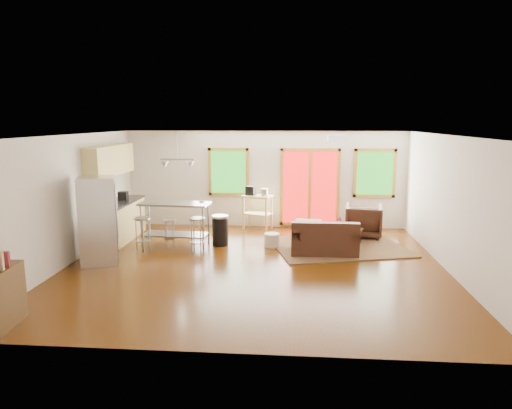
# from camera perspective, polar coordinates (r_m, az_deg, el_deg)

# --- Properties ---
(floor) EXTENTS (7.50, 7.00, 0.02)m
(floor) POSITION_cam_1_polar(r_m,az_deg,el_deg) (9.24, -0.15, -7.74)
(floor) COLOR #3A1B04
(floor) RESTS_ON ground
(ceiling) EXTENTS (7.50, 7.00, 0.02)m
(ceiling) POSITION_cam_1_polar(r_m,az_deg,el_deg) (8.78, -0.16, 8.72)
(ceiling) COLOR white
(ceiling) RESTS_ON ground
(back_wall) EXTENTS (7.50, 0.02, 2.60)m
(back_wall) POSITION_cam_1_polar(r_m,az_deg,el_deg) (12.38, 1.18, 3.16)
(back_wall) COLOR silver
(back_wall) RESTS_ON ground
(left_wall) EXTENTS (0.02, 7.00, 2.60)m
(left_wall) POSITION_cam_1_polar(r_m,az_deg,el_deg) (9.95, -22.27, 0.57)
(left_wall) COLOR silver
(left_wall) RESTS_ON ground
(right_wall) EXTENTS (0.02, 7.00, 2.60)m
(right_wall) POSITION_cam_1_polar(r_m,az_deg,el_deg) (9.39, 23.36, -0.07)
(right_wall) COLOR silver
(right_wall) RESTS_ON ground
(front_wall) EXTENTS (7.50, 0.02, 2.60)m
(front_wall) POSITION_cam_1_polar(r_m,az_deg,el_deg) (5.52, -3.16, -6.20)
(front_wall) COLOR silver
(front_wall) RESTS_ON ground
(window_left) EXTENTS (1.10, 0.05, 1.30)m
(window_left) POSITION_cam_1_polar(r_m,az_deg,el_deg) (12.40, -3.46, 4.09)
(window_left) COLOR #185514
(window_left) RESTS_ON back_wall
(french_doors) EXTENTS (1.60, 0.05, 2.10)m
(french_doors) POSITION_cam_1_polar(r_m,az_deg,el_deg) (12.35, 6.74, 2.14)
(french_doors) COLOR #B01310
(french_doors) RESTS_ON back_wall
(window_right) EXTENTS (1.10, 0.05, 1.30)m
(window_right) POSITION_cam_1_polar(r_m,az_deg,el_deg) (12.48, 14.62, 3.81)
(window_right) COLOR #185514
(window_right) RESTS_ON back_wall
(rug) EXTENTS (3.36, 2.89, 0.03)m
(rug) POSITION_cam_1_polar(r_m,az_deg,el_deg) (10.71, 10.28, -5.19)
(rug) COLOR #476036
(rug) RESTS_ON floor
(loveseat) EXTENTS (1.43, 0.81, 0.76)m
(loveseat) POSITION_cam_1_polar(r_m,az_deg,el_deg) (10.07, 8.52, -4.46)
(loveseat) COLOR black
(loveseat) RESTS_ON floor
(coffee_table) EXTENTS (1.05, 0.84, 0.37)m
(coffee_table) POSITION_cam_1_polar(r_m,az_deg,el_deg) (10.94, 10.66, -3.25)
(coffee_table) COLOR #3A250C
(coffee_table) RESTS_ON floor
(armchair) EXTENTS (0.98, 0.93, 0.90)m
(armchair) POSITION_cam_1_polar(r_m,az_deg,el_deg) (11.67, 13.28, -1.81)
(armchair) COLOR black
(armchair) RESTS_ON floor
(ottoman) EXTENTS (0.69, 0.69, 0.42)m
(ottoman) POSITION_cam_1_polar(r_m,az_deg,el_deg) (11.37, 6.51, -3.15)
(ottoman) COLOR black
(ottoman) RESTS_ON floor
(pouf) EXTENTS (0.45, 0.45, 0.31)m
(pouf) POSITION_cam_1_polar(r_m,az_deg,el_deg) (10.56, 1.99, -4.46)
(pouf) COLOR silver
(pouf) RESTS_ON floor
(vase) EXTENTS (0.21, 0.21, 0.28)m
(vase) POSITION_cam_1_polar(r_m,az_deg,el_deg) (10.73, 10.33, -2.48)
(vase) COLOR silver
(vase) RESTS_ON coffee_table
(book) EXTENTS (0.21, 0.10, 0.29)m
(book) POSITION_cam_1_polar(r_m,az_deg,el_deg) (10.99, 10.85, -1.96)
(book) COLOR maroon
(book) RESTS_ON coffee_table
(cabinets) EXTENTS (0.64, 2.24, 2.30)m
(cabinets) POSITION_cam_1_polar(r_m,az_deg,el_deg) (11.43, -17.12, 0.19)
(cabinets) COLOR tan
(cabinets) RESTS_ON floor
(refrigerator) EXTENTS (0.90, 0.89, 1.77)m
(refrigerator) POSITION_cam_1_polar(r_m,az_deg,el_deg) (9.74, -19.08, -1.91)
(refrigerator) COLOR #B7BABC
(refrigerator) RESTS_ON floor
(island) EXTENTS (1.64, 0.74, 1.01)m
(island) POSITION_cam_1_polar(r_m,az_deg,el_deg) (10.69, -10.09, -1.45)
(island) COLOR #B7BABC
(island) RESTS_ON floor
(cup) EXTENTS (0.16, 0.14, 0.13)m
(cup) POSITION_cam_1_polar(r_m,az_deg,el_deg) (10.66, -6.80, 0.34)
(cup) COLOR white
(cup) RESTS_ON island
(bar_stool_a) EXTENTS (0.46, 0.46, 0.75)m
(bar_stool_a) POSITION_cam_1_polar(r_m,az_deg,el_deg) (10.47, -14.03, -2.64)
(bar_stool_a) COLOR #B7BABC
(bar_stool_a) RESTS_ON floor
(bar_stool_b) EXTENTS (0.40, 0.40, 0.64)m
(bar_stool_b) POSITION_cam_1_polar(r_m,az_deg,el_deg) (10.67, -10.76, -2.73)
(bar_stool_b) COLOR #B7BABC
(bar_stool_b) RESTS_ON floor
(bar_stool_c) EXTENTS (0.38, 0.38, 0.78)m
(bar_stool_c) POSITION_cam_1_polar(r_m,az_deg,el_deg) (10.08, -7.38, -2.78)
(bar_stool_c) COLOR #B7BABC
(bar_stool_c) RESTS_ON floor
(trash_can) EXTENTS (0.51, 0.51, 0.71)m
(trash_can) POSITION_cam_1_polar(r_m,az_deg,el_deg) (10.67, -4.50, -3.21)
(trash_can) COLOR black
(trash_can) RESTS_ON floor
(kitchen_cart) EXTENTS (0.87, 0.70, 1.16)m
(kitchen_cart) POSITION_cam_1_polar(r_m,az_deg,el_deg) (12.08, 0.09, 0.54)
(kitchen_cart) COLOR tan
(kitchen_cart) RESTS_ON floor
(ceiling_flush) EXTENTS (0.35, 0.35, 0.12)m
(ceiling_flush) POSITION_cam_1_polar(r_m,az_deg,el_deg) (9.39, 10.03, 8.19)
(ceiling_flush) COLOR white
(ceiling_flush) RESTS_ON ceiling
(pendant_light) EXTENTS (0.80, 0.18, 0.79)m
(pendant_light) POSITION_cam_1_polar(r_m,az_deg,el_deg) (10.62, -9.79, 5.03)
(pendant_light) COLOR gray
(pendant_light) RESTS_ON ceiling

